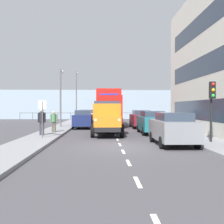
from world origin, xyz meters
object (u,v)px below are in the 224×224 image
at_px(truck_vintage_orange, 107,119).
at_px(lorry_cargo_red, 108,107).
at_px(car_maroon_kerbside_2, 141,119).
at_px(car_navy_oppositeside_0, 83,119).
at_px(lamp_post_far, 76,92).
at_px(car_white_oppositeside_1, 87,117).
at_px(street_sign, 42,112).
at_px(lamp_post_promenade, 61,92).
at_px(car_teal_kerbside_1, 152,122).
at_px(traffic_light_near, 212,98).
at_px(pedestrian_strolling, 42,119).
at_px(pedestrian_by_lamp, 54,120).
at_px(car_grey_kerbside_near, 173,128).

distance_m(truck_vintage_orange, lorry_cargo_red, 9.47).
distance_m(car_maroon_kerbside_2, car_navy_oppositeside_0, 5.55).
height_order(car_navy_oppositeside_0, lamp_post_far, lamp_post_far).
relative_size(car_white_oppositeside_1, street_sign, 1.81).
height_order(lorry_cargo_red, lamp_post_promenade, lamp_post_promenade).
bearing_deg(lamp_post_promenade, car_navy_oppositeside_0, 166.26).
relative_size(lorry_cargo_red, car_teal_kerbside_1, 1.96).
xyz_separation_m(car_navy_oppositeside_0, lamp_post_promenade, (2.17, -0.53, 2.61)).
distance_m(car_white_oppositeside_1, traffic_light_near, 19.31).
xyz_separation_m(car_maroon_kerbside_2, car_white_oppositeside_1, (5.54, -5.76, 0.00)).
bearing_deg(truck_vintage_orange, car_maroon_kerbside_2, -115.84).
height_order(pedestrian_strolling, lamp_post_promenade, lamp_post_promenade).
bearing_deg(truck_vintage_orange, pedestrian_by_lamp, -17.67).
bearing_deg(truck_vintage_orange, traffic_light_near, 138.19).
bearing_deg(pedestrian_by_lamp, lorry_cargo_red, -117.64).
relative_size(truck_vintage_orange, lorry_cargo_red, 0.69).
relative_size(truck_vintage_orange, pedestrian_by_lamp, 3.58).
relative_size(car_navy_oppositeside_0, car_white_oppositeside_1, 0.97).
bearing_deg(car_navy_oppositeside_0, truck_vintage_orange, 108.04).
xyz_separation_m(lorry_cargo_red, street_sign, (4.30, 11.90, -0.39)).
relative_size(car_maroon_kerbside_2, traffic_light_near, 1.32).
relative_size(car_teal_kerbside_1, pedestrian_strolling, 2.38).
relative_size(car_navy_oppositeside_0, street_sign, 1.76).
bearing_deg(traffic_light_near, pedestrian_by_lamp, -33.16).
bearing_deg(car_grey_kerbside_near, pedestrian_by_lamp, -40.44).
bearing_deg(lorry_cargo_red, car_maroon_kerbside_2, 141.39).
xyz_separation_m(lorry_cargo_red, car_white_oppositeside_1, (2.48, -3.32, -1.18)).
relative_size(car_white_oppositeside_1, lamp_post_promenade, 0.74).
bearing_deg(pedestrian_strolling, lamp_post_far, -90.94).
xyz_separation_m(lamp_post_promenade, street_sign, (-0.35, 9.63, -1.82)).
relative_size(pedestrian_by_lamp, traffic_light_near, 0.49).
distance_m(pedestrian_by_lamp, traffic_light_near, 11.38).
height_order(lorry_cargo_red, traffic_light_near, lorry_cargo_red).
bearing_deg(truck_vintage_orange, car_teal_kerbside_1, -162.01).
xyz_separation_m(car_navy_oppositeside_0, pedestrian_strolling, (2.18, 7.66, 0.30)).
xyz_separation_m(traffic_light_near, lamp_post_promenade, (9.83, -12.07, 1.03)).
bearing_deg(car_white_oppositeside_1, street_sign, 83.18).
height_order(car_grey_kerbside_near, car_maroon_kerbside_2, same).
height_order(lorry_cargo_red, street_sign, lorry_cargo_red).
relative_size(car_grey_kerbside_near, lamp_post_far, 0.59).
height_order(truck_vintage_orange, car_navy_oppositeside_0, truck_vintage_orange).
xyz_separation_m(pedestrian_strolling, pedestrian_by_lamp, (-0.38, -2.30, -0.12)).
bearing_deg(car_maroon_kerbside_2, street_sign, 52.11).
distance_m(truck_vintage_orange, car_navy_oppositeside_0, 6.97).
bearing_deg(traffic_light_near, lamp_post_far, -68.71).
height_order(pedestrian_strolling, lamp_post_far, lamp_post_far).
distance_m(car_maroon_kerbside_2, lamp_post_far, 14.87).
bearing_deg(car_navy_oppositeside_0, car_teal_kerbside_1, 135.07).
height_order(car_grey_kerbside_near, street_sign, street_sign).
relative_size(lorry_cargo_red, traffic_light_near, 2.56).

